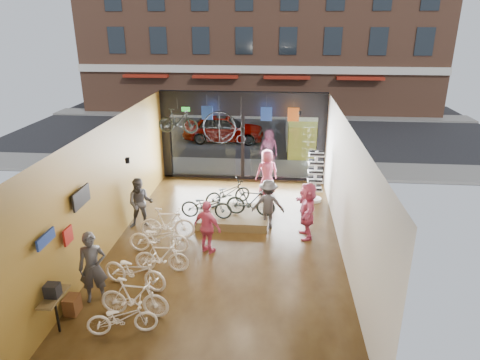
# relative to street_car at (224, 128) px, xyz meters

# --- Properties ---
(ground_plane) EXTENTS (7.00, 12.00, 0.04)m
(ground_plane) POSITION_rel_street_car_xyz_m (1.59, -12.00, -0.80)
(ground_plane) COLOR black
(ground_plane) RESTS_ON ground
(ceiling) EXTENTS (7.00, 12.00, 0.04)m
(ceiling) POSITION_rel_street_car_xyz_m (1.59, -12.00, 3.04)
(ceiling) COLOR black
(ceiling) RESTS_ON ground
(wall_left) EXTENTS (0.04, 12.00, 3.80)m
(wall_left) POSITION_rel_street_car_xyz_m (-1.93, -12.00, 1.12)
(wall_left) COLOR olive
(wall_left) RESTS_ON ground
(wall_right) EXTENTS (0.04, 12.00, 3.80)m
(wall_right) POSITION_rel_street_car_xyz_m (5.11, -12.00, 1.12)
(wall_right) COLOR beige
(wall_right) RESTS_ON ground
(wall_back) EXTENTS (7.00, 0.04, 3.80)m
(wall_back) POSITION_rel_street_car_xyz_m (1.59, -18.02, 1.12)
(wall_back) COLOR beige
(wall_back) RESTS_ON ground
(storefront) EXTENTS (7.00, 0.26, 3.80)m
(storefront) POSITION_rel_street_car_xyz_m (1.59, -6.00, 1.12)
(storefront) COLOR black
(storefront) RESTS_ON ground
(exit_sign) EXTENTS (0.35, 0.06, 0.18)m
(exit_sign) POSITION_rel_street_car_xyz_m (-0.81, -6.12, 2.27)
(exit_sign) COLOR #198C26
(exit_sign) RESTS_ON storefront
(street_road) EXTENTS (30.00, 18.00, 0.02)m
(street_road) POSITION_rel_street_car_xyz_m (1.59, 3.00, -0.79)
(street_road) COLOR black
(street_road) RESTS_ON ground
(sidewalk_near) EXTENTS (30.00, 2.40, 0.12)m
(sidewalk_near) POSITION_rel_street_car_xyz_m (1.59, -4.80, -0.72)
(sidewalk_near) COLOR slate
(sidewalk_near) RESTS_ON ground
(sidewalk_far) EXTENTS (30.00, 2.00, 0.12)m
(sidewalk_far) POSITION_rel_street_car_xyz_m (1.59, 7.00, -0.72)
(sidewalk_far) COLOR slate
(sidewalk_far) RESTS_ON ground
(opposite_building) EXTENTS (26.00, 5.00, 14.00)m
(opposite_building) POSITION_rel_street_car_xyz_m (1.59, 9.50, 6.22)
(opposite_building) COLOR brown
(opposite_building) RESTS_ON ground
(street_car) EXTENTS (4.56, 1.84, 1.55)m
(street_car) POSITION_rel_street_car_xyz_m (0.00, 0.00, 0.00)
(street_car) COLOR gray
(street_car) RESTS_ON street_road
(box_truck) EXTENTS (2.13, 6.39, 2.52)m
(box_truck) POSITION_rel_street_car_xyz_m (4.62, -1.00, 0.48)
(box_truck) COLOR silver
(box_truck) RESTS_ON street_road
(floor_bike_0) EXTENTS (1.63, 0.87, 0.81)m
(floor_bike_0) POSITION_rel_street_car_xyz_m (-0.24, -16.18, -0.37)
(floor_bike_0) COLOR white
(floor_bike_0) RESTS_ON ground_plane
(floor_bike_1) EXTENTS (1.69, 0.56, 1.00)m
(floor_bike_1) POSITION_rel_street_car_xyz_m (-0.16, -15.57, -0.28)
(floor_bike_1) COLOR white
(floor_bike_1) RESTS_ON ground_plane
(floor_bike_2) EXTENTS (1.92, 1.09, 0.96)m
(floor_bike_2) POSITION_rel_street_car_xyz_m (-0.52, -14.42, -0.30)
(floor_bike_2) COLOR white
(floor_bike_2) RESTS_ON ground_plane
(floor_bike_3) EXTENTS (1.52, 0.46, 0.91)m
(floor_bike_3) POSITION_rel_street_car_xyz_m (-0.02, -13.63, -0.32)
(floor_bike_3) COLOR white
(floor_bike_3) RESTS_ON ground_plane
(floor_bike_4) EXTENTS (1.80, 0.63, 0.95)m
(floor_bike_4) POSITION_rel_street_car_xyz_m (-0.38, -12.61, -0.30)
(floor_bike_4) COLOR white
(floor_bike_4) RESTS_ON ground_plane
(floor_bike_5) EXTENTS (1.76, 0.59, 1.04)m
(floor_bike_5) POSITION_rel_street_car_xyz_m (-0.33, -11.73, -0.26)
(floor_bike_5) COLOR white
(floor_bike_5) RESTS_ON ground_plane
(display_platform) EXTENTS (2.40, 1.80, 0.30)m
(display_platform) POSITION_rel_street_car_xyz_m (1.62, -10.29, -0.63)
(display_platform) COLOR brown
(display_platform) RESTS_ON ground_plane
(display_bike_left) EXTENTS (1.75, 0.66, 0.91)m
(display_bike_left) POSITION_rel_street_car_xyz_m (0.77, -10.76, -0.02)
(display_bike_left) COLOR black
(display_bike_left) RESTS_ON display_platform
(display_bike_mid) EXTENTS (1.72, 0.64, 1.01)m
(display_bike_mid) POSITION_rel_street_car_xyz_m (2.23, -10.43, 0.03)
(display_bike_mid) COLOR black
(display_bike_mid) RESTS_ON display_platform
(display_bike_right) EXTENTS (1.80, 1.43, 0.91)m
(display_bike_right) POSITION_rel_street_car_xyz_m (1.35, -9.62, -0.02)
(display_bike_right) COLOR black
(display_bike_right) RESTS_ON display_platform
(customer_0) EXTENTS (0.77, 0.62, 1.85)m
(customer_0) POSITION_rel_street_car_xyz_m (-1.32, -15.05, 0.15)
(customer_0) COLOR #3F3F44
(customer_0) RESTS_ON ground_plane
(customer_1) EXTENTS (0.95, 0.80, 1.74)m
(customer_1) POSITION_rel_street_car_xyz_m (-1.39, -11.04, 0.09)
(customer_1) COLOR #3F3F44
(customer_1) RESTS_ON ground_plane
(customer_2) EXTENTS (1.04, 0.84, 1.66)m
(customer_2) POSITION_rel_street_car_xyz_m (1.09, -12.49, 0.05)
(customer_2) COLOR #CC4C72
(customer_2) RESTS_ON ground_plane
(customer_3) EXTENTS (1.09, 0.63, 1.69)m
(customer_3) POSITION_rel_street_car_xyz_m (2.83, -10.67, 0.07)
(customer_3) COLOR #3F3F44
(customer_3) RESTS_ON ground_plane
(customer_4) EXTENTS (1.03, 0.84, 1.83)m
(customer_4) POSITION_rel_street_car_xyz_m (2.70, -7.71, 0.14)
(customer_4) COLOR #CC4C72
(customer_4) RESTS_ON ground_plane
(customer_5) EXTENTS (0.68, 1.76, 1.86)m
(customer_5) POSITION_rel_street_car_xyz_m (4.07, -11.24, 0.15)
(customer_5) COLOR #CC4C72
(customer_5) RESTS_ON ground_plane
(sunglasses_rack) EXTENTS (0.63, 0.53, 1.99)m
(sunglasses_rack) POSITION_rel_street_car_xyz_m (4.54, -8.26, 0.22)
(sunglasses_rack) COLOR white
(sunglasses_rack) RESTS_ON ground_plane
(wall_merch) EXTENTS (0.40, 2.40, 2.60)m
(wall_merch) POSITION_rel_street_car_xyz_m (-1.79, -15.50, 0.52)
(wall_merch) COLOR navy
(wall_merch) RESTS_ON wall_left
(penny_farthing) EXTENTS (1.64, 0.06, 1.31)m
(penny_farthing) POSITION_rel_street_car_xyz_m (1.03, -7.20, 1.72)
(penny_farthing) COLOR black
(penny_farthing) RESTS_ON ceiling
(hung_bike) EXTENTS (1.62, 0.60, 0.95)m
(hung_bike) POSITION_rel_street_car_xyz_m (-0.76, -7.80, 2.15)
(hung_bike) COLOR black
(hung_bike) RESTS_ON ceiling
(jersey_left) EXTENTS (0.45, 0.03, 0.55)m
(jersey_left) POSITION_rel_street_car_xyz_m (0.21, -6.80, 2.27)
(jersey_left) COLOR #1E3F99
(jersey_left) RESTS_ON ceiling
(jersey_mid) EXTENTS (0.45, 0.03, 0.55)m
(jersey_mid) POSITION_rel_street_car_xyz_m (2.60, -6.80, 2.27)
(jersey_mid) COLOR #1E3F99
(jersey_mid) RESTS_ON ceiling
(jersey_right) EXTENTS (0.45, 0.03, 0.55)m
(jersey_right) POSITION_rel_street_car_xyz_m (3.67, -6.80, 2.27)
(jersey_right) COLOR #CC5919
(jersey_right) RESTS_ON ceiling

